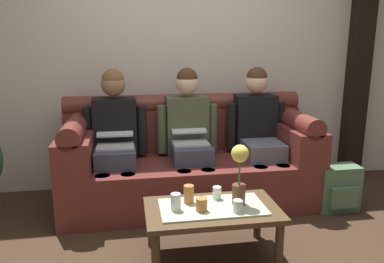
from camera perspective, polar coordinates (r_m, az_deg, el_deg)
The scene contains 14 objects.
back_wall_patterned at distance 3.90m, azimuth -1.77°, elevation 13.21°, with size 6.00×0.12×2.90m, color beige.
timber_pillar at distance 4.45m, azimuth 23.65°, elevation 12.15°, with size 0.20×0.20×2.90m, color black.
couch at distance 3.55m, azimuth -0.47°, elevation -4.51°, with size 2.23×0.88×0.96m.
person_left at distance 3.43m, azimuth -11.33°, elevation -0.41°, with size 0.56×0.67×1.22m.
person_middle at distance 3.47m, azimuth -0.47°, elevation 0.00°, with size 0.56×0.67×1.22m.
person_right at distance 3.62m, azimuth 9.78°, elevation 0.41°, with size 0.56×0.67×1.22m.
coffee_table at distance 2.65m, azimuth 3.01°, elevation -12.13°, with size 0.90×0.52×0.38m.
flower_vase at distance 2.59m, azimuth 7.05°, elevation -5.81°, with size 0.12×0.12×0.42m.
cup_near_left at distance 2.73m, azimuth 3.72°, elevation -9.05°, with size 0.06×0.06×0.09m, color silver.
cup_near_right at distance 2.55m, azimuth -2.43°, elevation -10.39°, with size 0.07×0.07×0.11m, color silver.
cup_far_center at distance 2.65m, azimuth -0.48°, elevation -9.26°, with size 0.07×0.07×0.12m, color #B26633.
cup_far_left at distance 2.54m, azimuth 1.43°, elevation -10.76°, with size 0.08×0.08×0.09m, color #B26633.
cup_far_right at distance 2.54m, azimuth 6.82°, elevation -10.92°, with size 0.06×0.06×0.08m, color silver.
backpack_right at distance 3.63m, azimuth 20.74°, elevation -7.88°, with size 0.36×0.25×0.40m.
Camera 1 is at (-0.53, -2.17, 1.46)m, focal length 35.98 mm.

